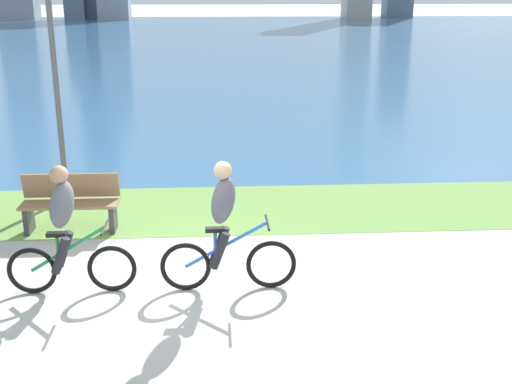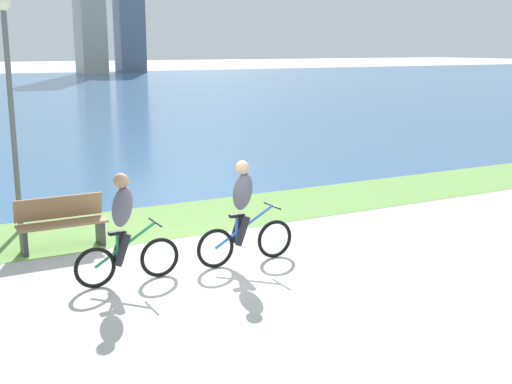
{
  "view_description": "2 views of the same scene",
  "coord_description": "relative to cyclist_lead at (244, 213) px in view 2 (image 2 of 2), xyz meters",
  "views": [
    {
      "loc": [
        0.56,
        -7.39,
        3.65
      ],
      "look_at": [
        1.08,
        0.77,
        1.03
      ],
      "focal_mm": 44.68,
      "sensor_mm": 36.0,
      "label": 1
    },
    {
      "loc": [
        -4.06,
        -9.01,
        3.42
      ],
      "look_at": [
        1.07,
        0.33,
        1.06
      ],
      "focal_mm": 46.19,
      "sensor_mm": 36.0,
      "label": 2
    }
  ],
  "objects": [
    {
      "name": "ground_plane",
      "position": [
        -0.64,
        0.03,
        -0.84
      ],
      "size": [
        300.0,
        300.0,
        0.0
      ],
      "primitive_type": "plane",
      "color": "#B2AFA8"
    },
    {
      "name": "grass_strip_bayside",
      "position": [
        -0.64,
        3.08,
        -0.83
      ],
      "size": [
        120.0,
        2.56,
        0.01
      ],
      "primitive_type": "cube",
      "color": "#6B9947",
      "rests_on": "ground"
    },
    {
      "name": "cyclist_lead",
      "position": [
        0.0,
        0.0,
        0.0
      ],
      "size": [
        1.72,
        0.52,
        1.68
      ],
      "color": "black",
      "rests_on": "ground"
    },
    {
      "name": "cyclist_trailing",
      "position": [
        -1.95,
        0.03,
        -0.01
      ],
      "size": [
        1.6,
        0.52,
        1.65
      ],
      "color": "black",
      "rests_on": "ground"
    },
    {
      "name": "bench_far_along_path",
      "position": [
        -2.38,
        2.22,
        -0.39
      ],
      "size": [
        1.5,
        0.47,
        0.9
      ],
      "color": "olive",
      "rests_on": "ground"
    },
    {
      "name": "lamppost_tall",
      "position": [
        -2.82,
        3.8,
        1.95
      ],
      "size": [
        0.28,
        0.28,
        4.31
      ],
      "color": "#595960",
      "rests_on": "ground"
    }
  ]
}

